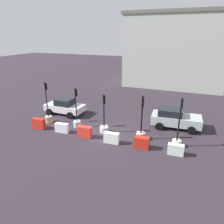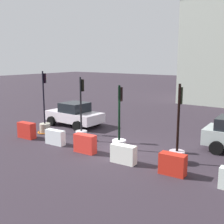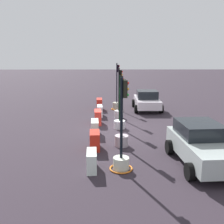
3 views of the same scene
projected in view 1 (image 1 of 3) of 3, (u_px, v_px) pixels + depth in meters
name	position (u px, v px, depth m)	size (l,w,h in m)	color
ground_plane	(105.00, 133.00, 16.74)	(120.00, 120.00, 0.00)	#2D252E
traffic_light_0	(49.00, 117.00, 18.66)	(0.90, 0.90, 3.74)	#B6B29F
traffic_light_1	(77.00, 120.00, 17.65)	(0.63, 0.63, 3.51)	#BEBAC2
traffic_light_2	(104.00, 125.00, 16.73)	(0.69, 0.69, 3.21)	silver
traffic_light_3	(141.00, 131.00, 15.62)	(0.67, 0.67, 3.45)	#B5A6B1
traffic_light_4	(177.00, 139.00, 14.57)	(0.92, 0.92, 3.63)	silver
construction_barrier_0	(39.00, 124.00, 17.43)	(1.12, 0.50, 0.90)	red
construction_barrier_1	(62.00, 128.00, 16.77)	(1.16, 0.43, 0.78)	white
construction_barrier_2	(85.00, 132.00, 15.96)	(1.13, 0.49, 0.89)	red
construction_barrier_3	(112.00, 138.00, 15.11)	(1.15, 0.47, 0.82)	white
construction_barrier_4	(142.00, 143.00, 14.42)	(1.05, 0.52, 0.85)	red
construction_barrier_5	(176.00, 150.00, 13.64)	(1.06, 0.44, 0.76)	silver
car_silver_hatchback	(175.00, 118.00, 17.57)	(4.19, 2.45, 1.66)	#ABB8B5
car_white_van	(65.00, 106.00, 20.64)	(3.93, 2.23, 1.57)	silver
building_main_facade	(175.00, 50.00, 30.38)	(14.61, 7.15, 10.56)	#A8B0A2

